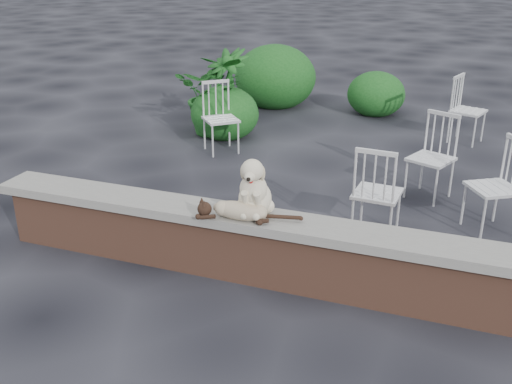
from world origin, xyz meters
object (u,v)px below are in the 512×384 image
(chair_d, at_px, (494,187))
(potted_plant_a, at_px, (215,94))
(chair_a, at_px, (221,118))
(chair_b, at_px, (431,157))
(dog, at_px, (255,184))
(potted_plant_b, at_px, (228,90))
(chair_e, at_px, (468,110))
(cat, at_px, (239,210))
(chair_c, at_px, (377,192))

(chair_d, xyz_separation_m, potted_plant_a, (-3.82, 2.06, 0.13))
(chair_a, distance_m, chair_b, 2.86)
(dog, bearing_deg, potted_plant_b, 107.07)
(chair_b, bearing_deg, dog, -95.74)
(chair_e, xyz_separation_m, potted_plant_a, (-3.50, -0.83, 0.13))
(cat, xyz_separation_m, chair_b, (1.30, 2.40, -0.20))
(dog, height_order, chair_e, dog)
(chair_b, relative_size, potted_plant_b, 0.78)
(potted_plant_b, bearing_deg, chair_e, 9.23)
(dog, xyz_separation_m, cat, (-0.08, -0.15, -0.17))
(dog, distance_m, chair_c, 1.41)
(chair_b, bearing_deg, chair_c, -85.59)
(chair_c, xyz_separation_m, chair_e, (0.71, 3.41, 0.00))
(chair_e, bearing_deg, potted_plant_b, 116.97)
(chair_b, xyz_separation_m, potted_plant_b, (-3.10, 1.68, 0.13))
(cat, relative_size, chair_e, 1.07)
(chair_a, bearing_deg, potted_plant_b, 65.31)
(chair_c, distance_m, potted_plant_a, 3.80)
(dog, bearing_deg, chair_e, 62.58)
(chair_c, bearing_deg, chair_a, -33.44)
(potted_plant_b, bearing_deg, chair_a, -72.65)
(chair_b, distance_m, potted_plant_b, 3.53)
(chair_a, xyz_separation_m, potted_plant_b, (-0.32, 1.02, 0.13))
(chair_d, bearing_deg, cat, -80.04)
(chair_e, distance_m, potted_plant_a, 3.60)
(chair_c, relative_size, chair_e, 1.00)
(dog, bearing_deg, chair_c, 43.75)
(chair_c, height_order, potted_plant_b, potted_plant_b)
(cat, distance_m, potted_plant_b, 4.46)
(dog, height_order, chair_b, dog)
(chair_c, relative_size, chair_d, 1.00)
(chair_a, distance_m, chair_d, 3.67)
(cat, height_order, chair_c, chair_c)
(chair_d, distance_m, chair_e, 2.91)
(dog, bearing_deg, cat, -126.53)
(chair_e, bearing_deg, chair_c, -173.97)
(cat, relative_size, chair_a, 1.07)
(chair_d, xyz_separation_m, potted_plant_b, (-3.74, 2.34, 0.13))
(chair_a, bearing_deg, chair_d, -63.15)
(cat, height_order, potted_plant_a, potted_plant_a)
(potted_plant_a, xyz_separation_m, potted_plant_b, (0.08, 0.28, 0.00))
(cat, height_order, potted_plant_b, potted_plant_b)
(chair_c, bearing_deg, cat, 57.30)
(dog, xyz_separation_m, chair_d, (1.86, 1.59, -0.37))
(chair_c, distance_m, chair_e, 3.48)
(cat, xyz_separation_m, chair_a, (-1.48, 3.06, -0.20))
(chair_c, xyz_separation_m, chair_b, (0.39, 1.17, 0.00))
(chair_d, distance_m, potted_plant_b, 4.41)
(potted_plant_a, height_order, potted_plant_b, potted_plant_b)
(chair_a, relative_size, potted_plant_b, 0.78)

